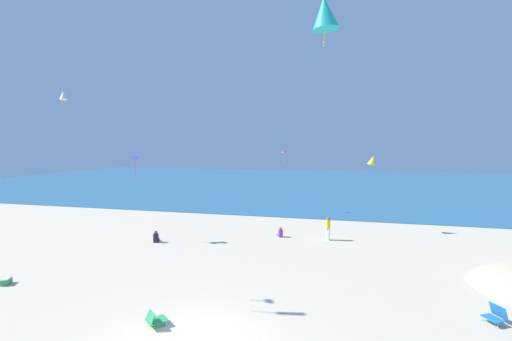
{
  "coord_description": "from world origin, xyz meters",
  "views": [
    {
      "loc": [
        4.46,
        -9.23,
        6.19
      ],
      "look_at": [
        0.0,
        8.97,
        4.88
      ],
      "focal_mm": 23.62,
      "sensor_mm": 36.0,
      "label": 1
    }
  ],
  "objects_px": {
    "beach_chair_far_right": "(155,319)",
    "kite_blue": "(136,158)",
    "beach_chair_mid_beach": "(496,315)",
    "kite_orange": "(284,152)",
    "kite_teal": "(325,13)",
    "person_4": "(280,233)",
    "kite_yellow": "(372,160)",
    "kite_white": "(63,95)",
    "person_3": "(156,238)",
    "person_1": "(328,227)",
    "cooler_box": "(6,281)"
  },
  "relations": [
    {
      "from": "kite_teal",
      "to": "kite_orange",
      "type": "xyz_separation_m",
      "value": [
        -4.56,
        20.55,
        -4.62
      ]
    },
    {
      "from": "beach_chair_mid_beach",
      "to": "cooler_box",
      "type": "distance_m",
      "value": 20.0
    },
    {
      "from": "cooler_box",
      "to": "kite_yellow",
      "type": "bearing_deg",
      "value": 39.75
    },
    {
      "from": "kite_teal",
      "to": "kite_white",
      "type": "bearing_deg",
      "value": 155.44
    },
    {
      "from": "person_1",
      "to": "kite_teal",
      "type": "distance_m",
      "value": 14.95
    },
    {
      "from": "kite_white",
      "to": "kite_blue",
      "type": "height_order",
      "value": "kite_white"
    },
    {
      "from": "person_4",
      "to": "person_3",
      "type": "bearing_deg",
      "value": 70.46
    },
    {
      "from": "beach_chair_far_right",
      "to": "person_4",
      "type": "height_order",
      "value": "person_4"
    },
    {
      "from": "kite_orange",
      "to": "beach_chair_far_right",
      "type": "bearing_deg",
      "value": -92.68
    },
    {
      "from": "beach_chair_mid_beach",
      "to": "kite_orange",
      "type": "bearing_deg",
      "value": -90.34
    },
    {
      "from": "cooler_box",
      "to": "kite_white",
      "type": "height_order",
      "value": "kite_white"
    },
    {
      "from": "kite_white",
      "to": "kite_yellow",
      "type": "xyz_separation_m",
      "value": [
        20.11,
        6.93,
        -4.36
      ]
    },
    {
      "from": "beach_chair_far_right",
      "to": "kite_blue",
      "type": "bearing_deg",
      "value": 75.44
    },
    {
      "from": "beach_chair_mid_beach",
      "to": "cooler_box",
      "type": "xyz_separation_m",
      "value": [
        -19.95,
        -1.41,
        -0.17
      ]
    },
    {
      "from": "kite_teal",
      "to": "kite_blue",
      "type": "relative_size",
      "value": 1.0
    },
    {
      "from": "person_1",
      "to": "person_4",
      "type": "relative_size",
      "value": 2.31
    },
    {
      "from": "beach_chair_far_right",
      "to": "kite_orange",
      "type": "relative_size",
      "value": 0.63
    },
    {
      "from": "kite_teal",
      "to": "kite_blue",
      "type": "height_order",
      "value": "kite_teal"
    },
    {
      "from": "kite_blue",
      "to": "kite_yellow",
      "type": "relative_size",
      "value": 1.4
    },
    {
      "from": "person_4",
      "to": "kite_white",
      "type": "xyz_separation_m",
      "value": [
        -13.91,
        -3.76,
        9.34
      ]
    },
    {
      "from": "kite_orange",
      "to": "kite_yellow",
      "type": "xyz_separation_m",
      "value": [
        7.44,
        -5.75,
        -0.49
      ]
    },
    {
      "from": "cooler_box",
      "to": "person_3",
      "type": "relative_size",
      "value": 0.75
    },
    {
      "from": "beach_chair_far_right",
      "to": "kite_orange",
      "type": "bearing_deg",
      "value": 36.83
    },
    {
      "from": "cooler_box",
      "to": "person_4",
      "type": "xyz_separation_m",
      "value": [
        10.68,
        10.88,
        0.1
      ]
    },
    {
      "from": "kite_orange",
      "to": "beach_chair_mid_beach",
      "type": "bearing_deg",
      "value": -60.28
    },
    {
      "from": "kite_white",
      "to": "kite_teal",
      "type": "bearing_deg",
      "value": -24.56
    },
    {
      "from": "beach_chair_far_right",
      "to": "beach_chair_mid_beach",
      "type": "height_order",
      "value": "beach_chair_mid_beach"
    },
    {
      "from": "person_1",
      "to": "kite_yellow",
      "type": "distance_m",
      "value": 6.16
    },
    {
      "from": "beach_chair_far_right",
      "to": "kite_white",
      "type": "bearing_deg",
      "value": 92.67
    },
    {
      "from": "beach_chair_mid_beach",
      "to": "person_4",
      "type": "bearing_deg",
      "value": -75.72
    },
    {
      "from": "cooler_box",
      "to": "kite_blue",
      "type": "height_order",
      "value": "kite_blue"
    },
    {
      "from": "person_1",
      "to": "person_3",
      "type": "bearing_deg",
      "value": -22.72
    },
    {
      "from": "beach_chair_mid_beach",
      "to": "person_3",
      "type": "bearing_deg",
      "value": -50.44
    },
    {
      "from": "kite_orange",
      "to": "person_4",
      "type": "bearing_deg",
      "value": -82.1
    },
    {
      "from": "person_3",
      "to": "kite_orange",
      "type": "bearing_deg",
      "value": -39.97
    },
    {
      "from": "person_3",
      "to": "kite_blue",
      "type": "height_order",
      "value": "kite_blue"
    },
    {
      "from": "beach_chair_far_right",
      "to": "kite_orange",
      "type": "xyz_separation_m",
      "value": [
        1.0,
        21.42,
        5.45
      ]
    },
    {
      "from": "cooler_box",
      "to": "kite_blue",
      "type": "distance_m",
      "value": 9.69
    },
    {
      "from": "kite_orange",
      "to": "kite_blue",
      "type": "height_order",
      "value": "kite_orange"
    },
    {
      "from": "cooler_box",
      "to": "person_1",
      "type": "distance_m",
      "value": 17.64
    },
    {
      "from": "beach_chair_far_right",
      "to": "beach_chair_mid_beach",
      "type": "xyz_separation_m",
      "value": [
        11.5,
        3.03,
        0.05
      ]
    },
    {
      "from": "person_1",
      "to": "kite_blue",
      "type": "bearing_deg",
      "value": -25.76
    },
    {
      "from": "person_3",
      "to": "kite_teal",
      "type": "height_order",
      "value": "kite_teal"
    },
    {
      "from": "kite_teal",
      "to": "kite_blue",
      "type": "bearing_deg",
      "value": 145.15
    },
    {
      "from": "person_4",
      "to": "kite_orange",
      "type": "relative_size",
      "value": 0.5
    },
    {
      "from": "person_1",
      "to": "kite_orange",
      "type": "relative_size",
      "value": 1.15
    },
    {
      "from": "person_3",
      "to": "kite_white",
      "type": "xyz_separation_m",
      "value": [
        -6.25,
        -0.57,
        9.31
      ]
    },
    {
      "from": "kite_teal",
      "to": "kite_white",
      "type": "xyz_separation_m",
      "value": [
        -17.23,
        7.87,
        -0.75
      ]
    },
    {
      "from": "person_4",
      "to": "kite_blue",
      "type": "xyz_separation_m",
      "value": [
        -9.18,
        -2.93,
        5.23
      ]
    },
    {
      "from": "beach_chair_far_right",
      "to": "cooler_box",
      "type": "relative_size",
      "value": 1.52
    }
  ]
}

